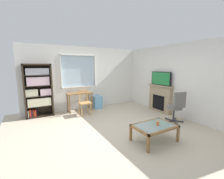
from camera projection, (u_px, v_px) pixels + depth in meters
ground at (117, 129)px, 4.32m from camera, size 5.86×6.08×0.02m
wall_back_with_window at (86, 79)px, 6.32m from camera, size 4.86×0.15×2.54m
wall_right at (177, 80)px, 5.34m from camera, size 0.12×5.28×2.54m
bookshelf at (38, 90)px, 5.25m from camera, size 0.90×0.38×1.85m
desk_under_window at (80, 96)px, 5.92m from camera, size 0.98×0.45×0.74m
wooden_chair at (84, 102)px, 5.51m from camera, size 0.43×0.41×0.90m
plastic_drawer_unit at (97, 102)px, 6.39m from camera, size 0.35×0.40×0.53m
fireplace at (160, 98)px, 5.87m from camera, size 0.26×1.11×1.05m
tv at (161, 78)px, 5.74m from camera, size 0.06×0.91×0.51m
office_chair at (176, 106)px, 4.70m from camera, size 0.58×0.60×1.00m
coffee_table at (154, 127)px, 3.56m from camera, size 0.99×0.65×0.40m
sippy_cup at (158, 123)px, 3.55m from camera, size 0.07×0.07×0.09m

